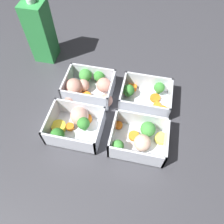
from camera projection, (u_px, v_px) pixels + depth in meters
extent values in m
plane|color=#38383D|center=(112.00, 116.00, 0.61)|extent=(4.00, 4.00, 0.00)
cube|color=silver|center=(77.00, 131.00, 0.58)|extent=(0.14, 0.11, 0.00)
cube|color=silver|center=(69.00, 144.00, 0.53)|extent=(0.14, 0.01, 0.06)
cube|color=silver|center=(81.00, 109.00, 0.59)|extent=(0.14, 0.01, 0.06)
cube|color=silver|center=(51.00, 121.00, 0.57)|extent=(0.01, 0.11, 0.06)
cube|color=silver|center=(100.00, 130.00, 0.55)|extent=(0.00, 0.11, 0.06)
cylinder|color=#407A37|center=(59.00, 138.00, 0.56)|extent=(0.01, 0.01, 0.01)
sphere|color=#2D7228|center=(57.00, 135.00, 0.55)|extent=(0.04, 0.04, 0.04)
cylinder|color=orange|center=(88.00, 119.00, 0.60)|extent=(0.03, 0.03, 0.01)
sphere|color=#D19E8C|center=(79.00, 116.00, 0.58)|extent=(0.05, 0.05, 0.05)
cylinder|color=yellow|center=(59.00, 127.00, 0.58)|extent=(0.05, 0.05, 0.01)
cylinder|color=orange|center=(70.00, 127.00, 0.58)|extent=(0.03, 0.03, 0.01)
cylinder|color=#49883F|center=(84.00, 127.00, 0.58)|extent=(0.01, 0.01, 0.02)
sphere|color=#388433|center=(83.00, 123.00, 0.56)|extent=(0.03, 0.03, 0.03)
cube|color=silver|center=(138.00, 143.00, 0.57)|extent=(0.14, 0.11, 0.00)
cube|color=silver|center=(136.00, 157.00, 0.51)|extent=(0.14, 0.01, 0.06)
cube|color=silver|center=(142.00, 120.00, 0.57)|extent=(0.14, 0.01, 0.06)
cube|color=silver|center=(113.00, 133.00, 0.55)|extent=(0.00, 0.11, 0.06)
cube|color=silver|center=(166.00, 143.00, 0.53)|extent=(0.01, 0.11, 0.06)
cylinder|color=orange|center=(119.00, 125.00, 0.59)|extent=(0.03, 0.03, 0.01)
cylinder|color=#519448|center=(118.00, 149.00, 0.54)|extent=(0.01, 0.01, 0.02)
sphere|color=#42933D|center=(118.00, 146.00, 0.53)|extent=(0.03, 0.03, 0.03)
cylinder|color=#519448|center=(147.00, 133.00, 0.57)|extent=(0.01, 0.01, 0.01)
sphere|color=#42933D|center=(148.00, 129.00, 0.55)|extent=(0.04, 0.04, 0.04)
sphere|color=beige|center=(142.00, 143.00, 0.54)|extent=(0.05, 0.05, 0.04)
cylinder|color=#DBC647|center=(161.00, 139.00, 0.56)|extent=(0.04, 0.04, 0.01)
cylinder|color=orange|center=(134.00, 136.00, 0.57)|extent=(0.03, 0.03, 0.01)
cube|color=silver|center=(90.00, 92.00, 0.66)|extent=(0.14, 0.11, 0.00)
cube|color=silver|center=(84.00, 101.00, 0.61)|extent=(0.14, 0.01, 0.06)
cube|color=silver|center=(94.00, 74.00, 0.66)|extent=(0.14, 0.01, 0.06)
cube|color=silver|center=(67.00, 83.00, 0.64)|extent=(0.01, 0.11, 0.06)
cube|color=silver|center=(111.00, 90.00, 0.63)|extent=(0.00, 0.11, 0.06)
cylinder|color=#49883F|center=(99.00, 80.00, 0.67)|extent=(0.01, 0.01, 0.01)
sphere|color=#388433|center=(99.00, 76.00, 0.66)|extent=(0.03, 0.03, 0.03)
cylinder|color=orange|center=(86.00, 97.00, 0.64)|extent=(0.04, 0.04, 0.01)
sphere|color=tan|center=(104.00, 85.00, 0.64)|extent=(0.05, 0.05, 0.04)
sphere|color=#D19E8C|center=(83.00, 85.00, 0.65)|extent=(0.05, 0.05, 0.04)
cylinder|color=orange|center=(97.00, 103.00, 0.62)|extent=(0.03, 0.03, 0.02)
cylinder|color=#519448|center=(86.00, 80.00, 0.67)|extent=(0.01, 0.01, 0.01)
sphere|color=#42933D|center=(85.00, 75.00, 0.65)|extent=(0.04, 0.04, 0.04)
sphere|color=tan|center=(74.00, 87.00, 0.63)|extent=(0.06, 0.06, 0.05)
sphere|color=tan|center=(106.00, 101.00, 0.61)|extent=(0.04, 0.04, 0.04)
sphere|color=tan|center=(71.00, 96.00, 0.62)|extent=(0.05, 0.05, 0.04)
cube|color=silver|center=(144.00, 102.00, 0.64)|extent=(0.14, 0.11, 0.00)
cube|color=silver|center=(143.00, 111.00, 0.59)|extent=(0.14, 0.01, 0.06)
cube|color=silver|center=(148.00, 82.00, 0.64)|extent=(0.14, 0.01, 0.06)
cube|color=silver|center=(123.00, 92.00, 0.62)|extent=(0.00, 0.11, 0.06)
cube|color=silver|center=(169.00, 100.00, 0.61)|extent=(0.01, 0.11, 0.06)
cylinder|color=orange|center=(132.00, 87.00, 0.66)|extent=(0.04, 0.04, 0.01)
cylinder|color=orange|center=(156.00, 114.00, 0.61)|extent=(0.03, 0.03, 0.01)
cylinder|color=orange|center=(140.00, 109.00, 0.62)|extent=(0.03, 0.03, 0.01)
cylinder|color=#49883F|center=(128.00, 94.00, 0.64)|extent=(0.01, 0.01, 0.01)
sphere|color=#388433|center=(129.00, 90.00, 0.63)|extent=(0.03, 0.03, 0.03)
cylinder|color=#49883F|center=(158.00, 92.00, 0.65)|extent=(0.01, 0.01, 0.01)
sphere|color=#388433|center=(159.00, 88.00, 0.63)|extent=(0.03, 0.03, 0.03)
cylinder|color=orange|center=(163.00, 110.00, 0.61)|extent=(0.03, 0.03, 0.01)
cylinder|color=orange|center=(155.00, 98.00, 0.64)|extent=(0.03, 0.03, 0.01)
cylinder|color=orange|center=(157.00, 105.00, 0.62)|extent=(0.03, 0.03, 0.01)
cube|color=green|center=(41.00, 32.00, 0.67)|extent=(0.07, 0.07, 0.19)
cylinder|color=white|center=(31.00, 0.00, 0.59)|extent=(0.02, 0.02, 0.01)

